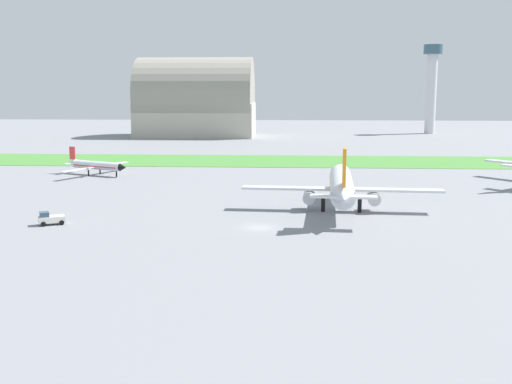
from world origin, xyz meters
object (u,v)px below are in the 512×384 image
at_px(pushback_tug_near_gate, 50,219).
at_px(control_tower, 432,82).
at_px(airplane_midfield_jet, 342,186).
at_px(airplane_taxiing_turboprop, 96,165).

height_order(pushback_tug_near_gate, control_tower, control_tower).
distance_m(airplane_midfield_jet, pushback_tug_near_gate, 44.78).
distance_m(airplane_taxiing_turboprop, pushback_tug_near_gate, 51.95).
height_order(airplane_midfield_jet, pushback_tug_near_gate, airplane_midfield_jet).
distance_m(airplane_midfield_jet, control_tower, 184.45).
relative_size(airplane_midfield_jet, control_tower, 0.84).
distance_m(pushback_tug_near_gate, control_tower, 212.45).
bearing_deg(control_tower, pushback_tug_near_gate, -116.79).
height_order(airplane_taxiing_turboprop, control_tower, control_tower).
bearing_deg(airplane_taxiing_turboprop, airplane_midfield_jet, -10.62).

